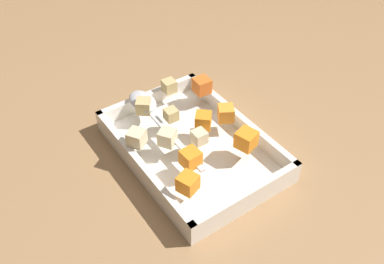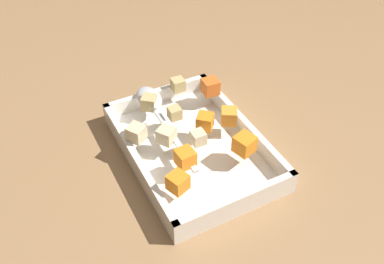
# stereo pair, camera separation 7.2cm
# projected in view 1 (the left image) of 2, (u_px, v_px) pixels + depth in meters

# --- Properties ---
(ground_plane) EXTENTS (4.00, 4.00, 0.00)m
(ground_plane) POSITION_uv_depth(u_px,v_px,m) (187.00, 152.00, 0.80)
(ground_plane) COLOR #936D47
(baking_dish) EXTENTS (0.32, 0.23, 0.05)m
(baking_dish) POSITION_uv_depth(u_px,v_px,m) (192.00, 149.00, 0.79)
(baking_dish) COLOR white
(baking_dish) RESTS_ON ground_plane
(carrot_chunk_front_center) EXTENTS (0.04, 0.04, 0.03)m
(carrot_chunk_front_center) POSITION_uv_depth(u_px,v_px,m) (226.00, 113.00, 0.79)
(carrot_chunk_front_center) COLOR orange
(carrot_chunk_front_center) RESTS_ON baking_dish
(carrot_chunk_far_right) EXTENTS (0.03, 0.03, 0.03)m
(carrot_chunk_far_right) POSITION_uv_depth(u_px,v_px,m) (191.00, 158.00, 0.70)
(carrot_chunk_far_right) COLOR orange
(carrot_chunk_far_right) RESTS_ON baking_dish
(carrot_chunk_near_spoon) EXTENTS (0.03, 0.03, 0.03)m
(carrot_chunk_near_spoon) POSITION_uv_depth(u_px,v_px,m) (202.00, 86.00, 0.85)
(carrot_chunk_near_spoon) COLOR orange
(carrot_chunk_near_spoon) RESTS_ON baking_dish
(carrot_chunk_corner_se) EXTENTS (0.04, 0.04, 0.03)m
(carrot_chunk_corner_se) POSITION_uv_depth(u_px,v_px,m) (188.00, 183.00, 0.66)
(carrot_chunk_corner_se) COLOR orange
(carrot_chunk_corner_se) RESTS_ON baking_dish
(carrot_chunk_corner_ne) EXTENTS (0.04, 0.04, 0.03)m
(carrot_chunk_corner_ne) POSITION_uv_depth(u_px,v_px,m) (246.00, 139.00, 0.74)
(carrot_chunk_corner_ne) COLOR orange
(carrot_chunk_corner_ne) RESTS_ON baking_dish
(carrot_chunk_corner_sw) EXTENTS (0.04, 0.04, 0.03)m
(carrot_chunk_corner_sw) POSITION_uv_depth(u_px,v_px,m) (202.00, 120.00, 0.78)
(carrot_chunk_corner_sw) COLOR orange
(carrot_chunk_corner_sw) RESTS_ON baking_dish
(potato_chunk_heap_side) EXTENTS (0.03, 0.03, 0.02)m
(potato_chunk_heap_side) POSITION_uv_depth(u_px,v_px,m) (169.00, 86.00, 0.86)
(potato_chunk_heap_side) COLOR tan
(potato_chunk_heap_side) RESTS_ON baking_dish
(potato_chunk_center) EXTENTS (0.04, 0.04, 0.03)m
(potato_chunk_center) POSITION_uv_depth(u_px,v_px,m) (144.00, 106.00, 0.81)
(potato_chunk_center) COLOR tan
(potato_chunk_center) RESTS_ON baking_dish
(potato_chunk_back_center) EXTENTS (0.02, 0.02, 0.02)m
(potato_chunk_back_center) POSITION_uv_depth(u_px,v_px,m) (173.00, 114.00, 0.79)
(potato_chunk_back_center) COLOR tan
(potato_chunk_back_center) RESTS_ON baking_dish
(potato_chunk_under_handle) EXTENTS (0.04, 0.04, 0.03)m
(potato_chunk_under_handle) POSITION_uv_depth(u_px,v_px,m) (166.00, 136.00, 0.75)
(potato_chunk_under_handle) COLOR beige
(potato_chunk_under_handle) RESTS_ON baking_dish
(potato_chunk_heap_top) EXTENTS (0.02, 0.02, 0.02)m
(potato_chunk_heap_top) POSITION_uv_depth(u_px,v_px,m) (199.00, 137.00, 0.75)
(potato_chunk_heap_top) COLOR beige
(potato_chunk_heap_top) RESTS_ON baking_dish
(potato_chunk_far_left) EXTENTS (0.04, 0.04, 0.03)m
(potato_chunk_far_left) POSITION_uv_depth(u_px,v_px,m) (137.00, 138.00, 0.74)
(potato_chunk_far_left) COLOR beige
(potato_chunk_far_left) RESTS_ON baking_dish
(serving_spoon) EXTENTS (0.25, 0.05, 0.02)m
(serving_spoon) POSITION_uv_depth(u_px,v_px,m) (146.00, 105.00, 0.82)
(serving_spoon) COLOR silver
(serving_spoon) RESTS_ON baking_dish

